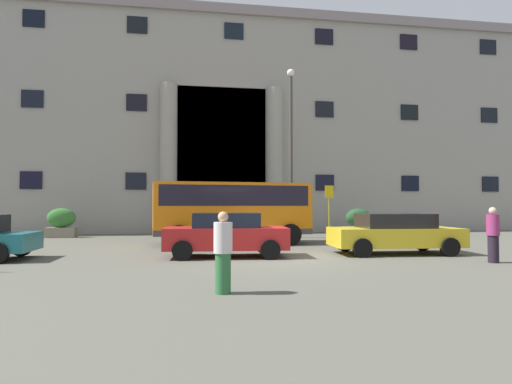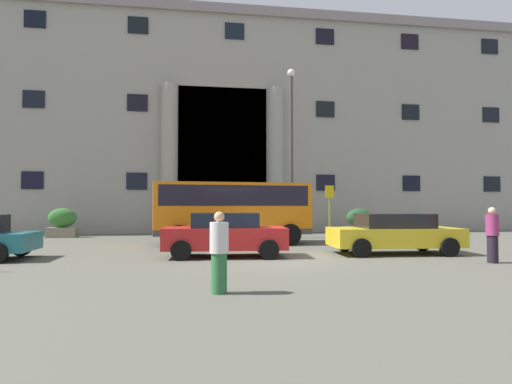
{
  "view_description": "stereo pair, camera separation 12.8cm",
  "coord_description": "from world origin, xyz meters",
  "px_view_note": "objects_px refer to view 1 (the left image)",
  "views": [
    {
      "loc": [
        -2.75,
        -13.25,
        1.67
      ],
      "look_at": [
        0.31,
        6.16,
        2.28
      ],
      "focal_mm": 30.36,
      "sensor_mm": 36.0,
      "label": 1
    },
    {
      "loc": [
        -2.62,
        -13.27,
        1.67
      ],
      "look_at": [
        0.31,
        6.16,
        2.28
      ],
      "focal_mm": 30.36,
      "sensor_mm": 36.0,
      "label": 2
    }
  ],
  "objects_px": {
    "parked_coupe_end": "(226,234)",
    "parked_sedan_far": "(394,233)",
    "lamppost_plaza_centre": "(291,141)",
    "hedge_planter_west": "(61,223)",
    "hedge_planter_far_east": "(359,222)",
    "hedge_planter_east": "(267,225)",
    "orange_minibus": "(231,208)",
    "bus_stop_sign": "(329,206)",
    "pedestrian_man_crossing": "(223,252)",
    "pedestrian_woman_dark_dress": "(493,235)",
    "scooter_by_planter": "(196,238)"
  },
  "relations": [
    {
      "from": "parked_coupe_end",
      "to": "parked_sedan_far",
      "type": "bearing_deg",
      "value": 3.08
    },
    {
      "from": "parked_coupe_end",
      "to": "parked_sedan_far",
      "type": "distance_m",
      "value": 5.83
    },
    {
      "from": "parked_coupe_end",
      "to": "lamppost_plaza_centre",
      "type": "bearing_deg",
      "value": 65.77
    },
    {
      "from": "hedge_planter_west",
      "to": "hedge_planter_far_east",
      "type": "relative_size",
      "value": 0.98
    },
    {
      "from": "hedge_planter_east",
      "to": "hedge_planter_west",
      "type": "height_order",
      "value": "hedge_planter_west"
    },
    {
      "from": "orange_minibus",
      "to": "parked_sedan_far",
      "type": "distance_m",
      "value": 7.07
    },
    {
      "from": "bus_stop_sign",
      "to": "parked_coupe_end",
      "type": "distance_m",
      "value": 8.85
    },
    {
      "from": "hedge_planter_east",
      "to": "parked_sedan_far",
      "type": "xyz_separation_m",
      "value": [
        2.69,
        -9.61,
        0.13
      ]
    },
    {
      "from": "parked_coupe_end",
      "to": "orange_minibus",
      "type": "bearing_deg",
      "value": 85.92
    },
    {
      "from": "parked_sedan_far",
      "to": "lamppost_plaza_centre",
      "type": "bearing_deg",
      "value": 106.63
    },
    {
      "from": "orange_minibus",
      "to": "hedge_planter_east",
      "type": "relative_size",
      "value": 4.35
    },
    {
      "from": "pedestrian_man_crossing",
      "to": "lamppost_plaza_centre",
      "type": "xyz_separation_m",
      "value": [
        4.6,
        13.52,
        4.26
      ]
    },
    {
      "from": "parked_coupe_end",
      "to": "pedestrian_man_crossing",
      "type": "distance_m",
      "value": 5.86
    },
    {
      "from": "hedge_planter_west",
      "to": "pedestrian_woman_dark_dress",
      "type": "height_order",
      "value": "pedestrian_woman_dark_dress"
    },
    {
      "from": "bus_stop_sign",
      "to": "pedestrian_man_crossing",
      "type": "distance_m",
      "value": 14.03
    },
    {
      "from": "hedge_planter_far_east",
      "to": "orange_minibus",
      "type": "bearing_deg",
      "value": -148.79
    },
    {
      "from": "hedge_planter_west",
      "to": "parked_coupe_end",
      "type": "height_order",
      "value": "hedge_planter_west"
    },
    {
      "from": "orange_minibus",
      "to": "hedge_planter_far_east",
      "type": "distance_m",
      "value": 9.13
    },
    {
      "from": "parked_sedan_far",
      "to": "scooter_by_planter",
      "type": "bearing_deg",
      "value": 165.47
    },
    {
      "from": "bus_stop_sign",
      "to": "pedestrian_woman_dark_dress",
      "type": "height_order",
      "value": "bus_stop_sign"
    },
    {
      "from": "bus_stop_sign",
      "to": "hedge_planter_west",
      "type": "distance_m",
      "value": 13.91
    },
    {
      "from": "parked_coupe_end",
      "to": "hedge_planter_far_east",
      "type": "bearing_deg",
      "value": 51.65
    },
    {
      "from": "hedge_planter_east",
      "to": "hedge_planter_west",
      "type": "xyz_separation_m",
      "value": [
        -10.9,
        0.28,
        0.15
      ]
    },
    {
      "from": "pedestrian_woman_dark_dress",
      "to": "hedge_planter_far_east",
      "type": "bearing_deg",
      "value": 145.14
    },
    {
      "from": "lamppost_plaza_centre",
      "to": "parked_coupe_end",
      "type": "bearing_deg",
      "value": -117.7
    },
    {
      "from": "hedge_planter_east",
      "to": "hedge_planter_far_east",
      "type": "bearing_deg",
      "value": -2.06
    },
    {
      "from": "hedge_planter_far_east",
      "to": "parked_sedan_far",
      "type": "bearing_deg",
      "value": -105.23
    },
    {
      "from": "scooter_by_planter",
      "to": "parked_sedan_far",
      "type": "bearing_deg",
      "value": -23.41
    },
    {
      "from": "hedge_planter_east",
      "to": "parked_sedan_far",
      "type": "height_order",
      "value": "parked_sedan_far"
    },
    {
      "from": "lamppost_plaza_centre",
      "to": "parked_sedan_far",
      "type": "bearing_deg",
      "value": -76.94
    },
    {
      "from": "parked_sedan_far",
      "to": "pedestrian_woman_dark_dress",
      "type": "bearing_deg",
      "value": -52.47
    },
    {
      "from": "hedge_planter_far_east",
      "to": "pedestrian_man_crossing",
      "type": "height_order",
      "value": "pedestrian_man_crossing"
    },
    {
      "from": "hedge_planter_east",
      "to": "pedestrian_man_crossing",
      "type": "bearing_deg",
      "value": -103.52
    },
    {
      "from": "parked_coupe_end",
      "to": "bus_stop_sign",
      "type": "bearing_deg",
      "value": 52.76
    },
    {
      "from": "parked_sedan_far",
      "to": "pedestrian_woman_dark_dress",
      "type": "distance_m",
      "value": 3.15
    },
    {
      "from": "pedestrian_woman_dark_dress",
      "to": "hedge_planter_west",
      "type": "bearing_deg",
      "value": -160.19
    },
    {
      "from": "pedestrian_man_crossing",
      "to": "lamppost_plaza_centre",
      "type": "bearing_deg",
      "value": -102.53
    },
    {
      "from": "orange_minibus",
      "to": "pedestrian_woman_dark_dress",
      "type": "distance_m",
      "value": 10.14
    },
    {
      "from": "hedge_planter_east",
      "to": "parked_coupe_end",
      "type": "xyz_separation_m",
      "value": [
        -3.14,
        -9.57,
        0.14
      ]
    },
    {
      "from": "orange_minibus",
      "to": "pedestrian_man_crossing",
      "type": "bearing_deg",
      "value": -101.6
    },
    {
      "from": "pedestrian_woman_dark_dress",
      "to": "parked_sedan_far",
      "type": "bearing_deg",
      "value": -177.09
    },
    {
      "from": "orange_minibus",
      "to": "parked_sedan_far",
      "type": "relative_size",
      "value": 1.53
    },
    {
      "from": "pedestrian_man_crossing",
      "to": "hedge_planter_west",
      "type": "bearing_deg",
      "value": -59.06
    },
    {
      "from": "hedge_planter_east",
      "to": "pedestrian_woman_dark_dress",
      "type": "height_order",
      "value": "pedestrian_woman_dark_dress"
    },
    {
      "from": "bus_stop_sign",
      "to": "parked_sedan_far",
      "type": "distance_m",
      "value": 6.78
    },
    {
      "from": "orange_minibus",
      "to": "pedestrian_woman_dark_dress",
      "type": "bearing_deg",
      "value": -51.57
    },
    {
      "from": "hedge_planter_far_east",
      "to": "pedestrian_woman_dark_dress",
      "type": "distance_m",
      "value": 12.06
    },
    {
      "from": "orange_minibus",
      "to": "hedge_planter_west",
      "type": "relative_size",
      "value": 4.44
    },
    {
      "from": "orange_minibus",
      "to": "scooter_by_planter",
      "type": "distance_m",
      "value": 3.15
    },
    {
      "from": "hedge_planter_west",
      "to": "lamppost_plaza_centre",
      "type": "relative_size",
      "value": 0.17
    }
  ]
}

